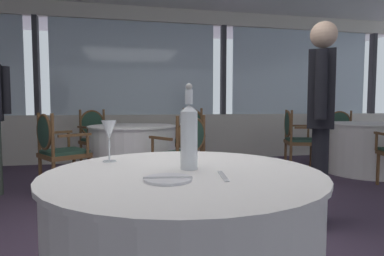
{
  "coord_description": "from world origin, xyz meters",
  "views": [
    {
      "loc": [
        -0.2,
        -2.05,
        1.02
      ],
      "look_at": [
        0.09,
        -0.68,
        0.92
      ],
      "focal_mm": 29.72,
      "sensor_mm": 36.0,
      "label": 1
    }
  ],
  "objects_px": {
    "wine_glass": "(109,131)",
    "dining_chair_0_1": "(96,134)",
    "dining_chair_0_0": "(187,134)",
    "diner_person_1": "(322,111)",
    "water_bottle": "(189,134)",
    "dining_chair_0_2": "(57,147)",
    "side_plate": "(168,179)",
    "dining_chair_0_3": "(184,149)",
    "dining_chair_1_2": "(296,135)",
    "dining_chair_1_1": "(342,131)"
  },
  "relations": [
    {
      "from": "dining_chair_0_3",
      "to": "dining_chair_1_2",
      "type": "relative_size",
      "value": 0.96
    },
    {
      "from": "wine_glass",
      "to": "diner_person_1",
      "type": "relative_size",
      "value": 0.12
    },
    {
      "from": "wine_glass",
      "to": "water_bottle",
      "type": "bearing_deg",
      "value": -36.91
    },
    {
      "from": "diner_person_1",
      "to": "dining_chair_1_2",
      "type": "bearing_deg",
      "value": -78.96
    },
    {
      "from": "dining_chair_0_3",
      "to": "diner_person_1",
      "type": "relative_size",
      "value": 0.53
    },
    {
      "from": "dining_chair_0_1",
      "to": "dining_chair_0_3",
      "type": "height_order",
      "value": "dining_chair_0_1"
    },
    {
      "from": "dining_chair_0_1",
      "to": "dining_chair_1_2",
      "type": "xyz_separation_m",
      "value": [
        3.03,
        -0.73,
        -0.0
      ]
    },
    {
      "from": "water_bottle",
      "to": "dining_chair_0_0",
      "type": "height_order",
      "value": "water_bottle"
    },
    {
      "from": "diner_person_1",
      "to": "dining_chair_0_1",
      "type": "bearing_deg",
      "value": -17.55
    },
    {
      "from": "dining_chair_1_1",
      "to": "dining_chair_1_2",
      "type": "height_order",
      "value": "dining_chair_1_2"
    },
    {
      "from": "dining_chair_0_1",
      "to": "dining_chair_0_3",
      "type": "distance_m",
      "value": 2.02
    },
    {
      "from": "wine_glass",
      "to": "dining_chair_0_3",
      "type": "relative_size",
      "value": 0.22
    },
    {
      "from": "side_plate",
      "to": "diner_person_1",
      "type": "distance_m",
      "value": 1.93
    },
    {
      "from": "dining_chair_1_2",
      "to": "diner_person_1",
      "type": "xyz_separation_m",
      "value": [
        -0.98,
        -2.07,
        0.41
      ]
    },
    {
      "from": "dining_chair_0_0",
      "to": "dining_chair_1_2",
      "type": "distance_m",
      "value": 1.68
    },
    {
      "from": "dining_chair_1_1",
      "to": "dining_chair_0_3",
      "type": "bearing_deg",
      "value": -45.58
    },
    {
      "from": "dining_chair_0_2",
      "to": "dining_chair_0_3",
      "type": "relative_size",
      "value": 1.03
    },
    {
      "from": "dining_chair_0_2",
      "to": "dining_chair_0_3",
      "type": "height_order",
      "value": "dining_chair_0_2"
    },
    {
      "from": "wine_glass",
      "to": "dining_chair_0_1",
      "type": "relative_size",
      "value": 0.21
    },
    {
      "from": "dining_chair_0_0",
      "to": "dining_chair_1_1",
      "type": "xyz_separation_m",
      "value": [
        2.95,
        0.27,
        -0.02
      ]
    },
    {
      "from": "water_bottle",
      "to": "dining_chair_0_0",
      "type": "xyz_separation_m",
      "value": [
        0.69,
        3.57,
        -0.33
      ]
    },
    {
      "from": "wine_glass",
      "to": "dining_chair_1_1",
      "type": "distance_m",
      "value": 5.37
    },
    {
      "from": "side_plate",
      "to": "wine_glass",
      "type": "xyz_separation_m",
      "value": [
        -0.22,
        0.44,
        0.14
      ]
    },
    {
      "from": "dining_chair_0_0",
      "to": "diner_person_1",
      "type": "xyz_separation_m",
      "value": [
        0.65,
        -2.5,
        0.41
      ]
    },
    {
      "from": "water_bottle",
      "to": "dining_chair_0_1",
      "type": "height_order",
      "value": "water_bottle"
    },
    {
      "from": "side_plate",
      "to": "dining_chair_0_2",
      "type": "xyz_separation_m",
      "value": [
        -0.9,
        2.66,
        -0.2
      ]
    },
    {
      "from": "wine_glass",
      "to": "dining_chair_0_1",
      "type": "height_order",
      "value": "dining_chair_0_1"
    },
    {
      "from": "side_plate",
      "to": "dining_chair_1_1",
      "type": "bearing_deg",
      "value": 46.93
    },
    {
      "from": "wine_glass",
      "to": "dining_chair_0_2",
      "type": "xyz_separation_m",
      "value": [
        -0.68,
        2.23,
        -0.34
      ]
    },
    {
      "from": "dining_chair_0_2",
      "to": "water_bottle",
      "type": "bearing_deg",
      "value": -100.26
    },
    {
      "from": "dining_chair_0_3",
      "to": "dining_chair_0_0",
      "type": "bearing_deg",
      "value": -45.23
    },
    {
      "from": "water_bottle",
      "to": "dining_chair_1_2",
      "type": "bearing_deg",
      "value": 53.58
    },
    {
      "from": "wine_glass",
      "to": "dining_chair_0_0",
      "type": "xyz_separation_m",
      "value": [
        1.03,
        3.32,
        -0.33
      ]
    },
    {
      "from": "wine_glass",
      "to": "dining_chair_1_2",
      "type": "distance_m",
      "value": 3.94
    },
    {
      "from": "water_bottle",
      "to": "dining_chair_0_3",
      "type": "xyz_separation_m",
      "value": [
        0.38,
        2.17,
        -0.37
      ]
    },
    {
      "from": "side_plate",
      "to": "dining_chair_0_1",
      "type": "relative_size",
      "value": 0.18
    },
    {
      "from": "dining_chair_0_0",
      "to": "dining_chair_1_2",
      "type": "relative_size",
      "value": 1.03
    },
    {
      "from": "diner_person_1",
      "to": "side_plate",
      "type": "bearing_deg",
      "value": 77.02
    },
    {
      "from": "water_bottle",
      "to": "dining_chair_1_2",
      "type": "xyz_separation_m",
      "value": [
        2.32,
        3.14,
        -0.34
      ]
    },
    {
      "from": "dining_chair_1_1",
      "to": "dining_chair_1_2",
      "type": "xyz_separation_m",
      "value": [
        -1.33,
        -0.69,
        0.02
      ]
    },
    {
      "from": "side_plate",
      "to": "dining_chair_0_0",
      "type": "height_order",
      "value": "dining_chair_0_0"
    },
    {
      "from": "dining_chair_0_0",
      "to": "dining_chair_0_3",
      "type": "relative_size",
      "value": 1.07
    },
    {
      "from": "water_bottle",
      "to": "dining_chair_0_0",
      "type": "bearing_deg",
      "value": 79.01
    },
    {
      "from": "wine_glass",
      "to": "dining_chair_1_2",
      "type": "xyz_separation_m",
      "value": [
        2.66,
        2.89,
        -0.33
      ]
    },
    {
      "from": "dining_chair_0_2",
      "to": "dining_chair_1_2",
      "type": "bearing_deg",
      "value": -21.25
    },
    {
      "from": "dining_chair_0_1",
      "to": "dining_chair_1_1",
      "type": "height_order",
      "value": "dining_chair_0_1"
    },
    {
      "from": "dining_chair_0_0",
      "to": "diner_person_1",
      "type": "bearing_deg",
      "value": 72.01
    },
    {
      "from": "water_bottle",
      "to": "diner_person_1",
      "type": "height_order",
      "value": "diner_person_1"
    },
    {
      "from": "water_bottle",
      "to": "dining_chair_0_2",
      "type": "bearing_deg",
      "value": 112.27
    },
    {
      "from": "wine_glass",
      "to": "dining_chair_1_1",
      "type": "bearing_deg",
      "value": 42.0
    }
  ]
}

